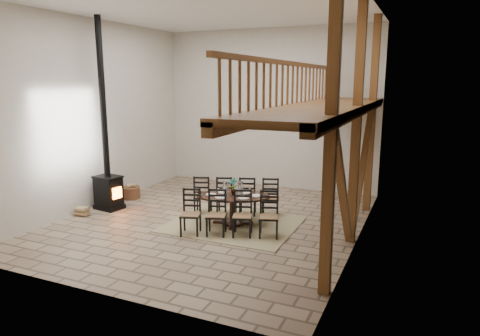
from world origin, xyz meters
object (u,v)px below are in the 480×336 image
at_px(dining_table, 233,210).
at_px(log_basket, 131,192).
at_px(wood_stove, 107,168).
at_px(log_stack, 82,211).

bearing_deg(dining_table, log_basket, 148.11).
distance_m(wood_stove, log_basket, 1.42).
distance_m(dining_table, wood_stove, 3.68).
xyz_separation_m(log_basket, log_stack, (-0.11, -1.85, -0.07)).
xyz_separation_m(dining_table, log_basket, (-3.71, 0.90, -0.18)).
bearing_deg(log_stack, log_basket, 86.44).
bearing_deg(dining_table, wood_stove, 164.51).
height_order(wood_stove, log_stack, wood_stove).
xyz_separation_m(dining_table, log_stack, (-3.82, -0.95, -0.25)).
xyz_separation_m(wood_stove, log_basket, (-0.11, 1.07, -0.93)).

